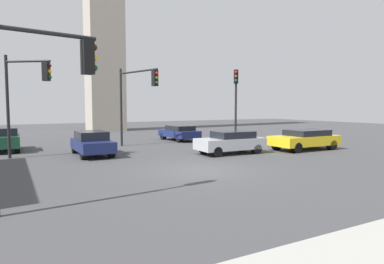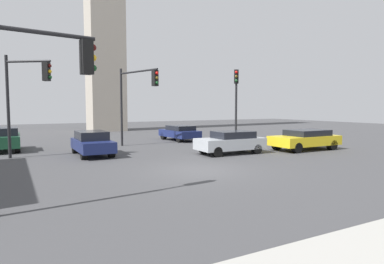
{
  "view_description": "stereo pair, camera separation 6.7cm",
  "coord_description": "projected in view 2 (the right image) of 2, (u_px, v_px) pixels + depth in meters",
  "views": [
    {
      "loc": [
        -7.4,
        -12.67,
        2.82
      ],
      "look_at": [
        1.55,
        3.63,
        1.4
      ],
      "focal_mm": 31.17,
      "sensor_mm": 36.0,
      "label": 1
    },
    {
      "loc": [
        -7.34,
        -12.7,
        2.82
      ],
      "look_at": [
        1.55,
        3.63,
        1.4
      ],
      "focal_mm": 31.17,
      "sensor_mm": 36.0,
      "label": 2
    }
  ],
  "objects": [
    {
      "name": "car_3",
      "position": [
        5.0,
        139.0,
        21.06
      ],
      "size": [
        1.77,
        3.96,
        1.51
      ],
      "rotation": [
        0.0,
        0.0,
        1.55
      ],
      "color": "#19472D",
      "rests_on": "ground_plane"
    },
    {
      "name": "traffic_light_0",
      "position": [
        137.0,
        90.0,
        22.39
      ],
      "size": [
        1.34,
        4.14,
        5.51
      ],
      "rotation": [
        0.0,
        0.0,
        -1.3
      ],
      "color": "black",
      "rests_on": "ground_plane"
    },
    {
      "name": "ground_plane",
      "position": [
        200.0,
        170.0,
        14.84
      ],
      "size": [
        93.42,
        93.42,
        0.0
      ],
      "primitive_type": "plane",
      "color": "#424244"
    },
    {
      "name": "car_1",
      "position": [
        92.0,
        143.0,
        19.31
      ],
      "size": [
        1.79,
        4.08,
        1.4
      ],
      "rotation": [
        0.0,
        0.0,
        -1.57
      ],
      "color": "navy",
      "rests_on": "ground_plane"
    },
    {
      "name": "traffic_light_2",
      "position": [
        26.0,
        87.0,
        17.82
      ],
      "size": [
        2.19,
        1.65,
        5.58
      ],
      "rotation": [
        0.0,
        0.0,
        -0.63
      ],
      "color": "black",
      "rests_on": "ground_plane"
    },
    {
      "name": "car_4",
      "position": [
        180.0,
        132.0,
        27.76
      ],
      "size": [
        2.09,
        4.17,
        1.25
      ],
      "rotation": [
        0.0,
        0.0,
        1.63
      ],
      "color": "navy",
      "rests_on": "ground_plane"
    },
    {
      "name": "car_5",
      "position": [
        305.0,
        139.0,
        21.74
      ],
      "size": [
        4.63,
        2.13,
        1.31
      ],
      "rotation": [
        0.0,
        0.0,
        3.13
      ],
      "color": "yellow",
      "rests_on": "ground_plane"
    },
    {
      "name": "traffic_light_3",
      "position": [
        43.0,
        79.0,
        9.04
      ],
      "size": [
        2.82,
        0.63,
        5.1
      ],
      "rotation": [
        0.0,
        0.0,
        0.15
      ],
      "color": "black",
      "rests_on": "ground_plane"
    },
    {
      "name": "traffic_light_1",
      "position": [
        236.0,
        93.0,
        24.3
      ],
      "size": [
        0.45,
        0.48,
        5.5
      ],
      "rotation": [
        0.0,
        0.0,
        -2.24
      ],
      "color": "black",
      "rests_on": "ground_plane"
    },
    {
      "name": "car_0",
      "position": [
        231.0,
        142.0,
        19.94
      ],
      "size": [
        4.13,
        1.94,
        1.35
      ],
      "rotation": [
        0.0,
        0.0,
        3.12
      ],
      "color": "#ADB2B7",
      "rests_on": "ground_plane"
    }
  ]
}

